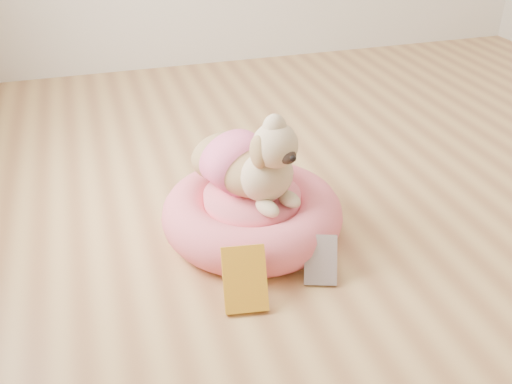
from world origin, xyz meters
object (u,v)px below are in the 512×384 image
object	(u,v)px
book_yellow	(245,279)
book_white	(321,260)
dog	(250,148)
pet_bed	(252,213)

from	to	relation	value
book_yellow	book_white	bearing A→B (deg)	18.19
book_white	book_yellow	bearing A→B (deg)	-151.37
dog	book_white	xyz separation A→B (m)	(0.15, -0.35, -0.29)
dog	book_white	bearing A→B (deg)	-87.51
pet_bed	book_yellow	world-z (taller)	book_yellow
book_white	dog	bearing A→B (deg)	132.40
dog	book_yellow	distance (m)	0.49
dog	book_yellow	size ratio (longest dim) A/B	2.32
pet_bed	dog	size ratio (longest dim) A/B	1.39
pet_bed	dog	world-z (taller)	dog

